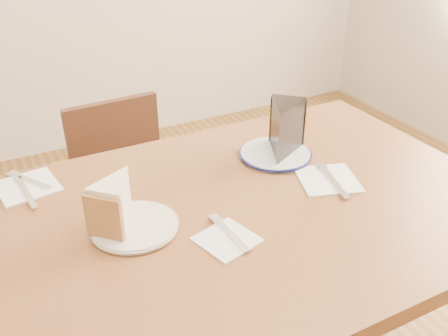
# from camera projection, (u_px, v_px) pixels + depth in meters

# --- Properties ---
(table) EXTENTS (1.20, 0.80, 0.75)m
(table) POSITION_uv_depth(u_px,v_px,m) (242.00, 241.00, 1.16)
(table) COLOR #562F17
(table) RESTS_ON ground
(chair_far) EXTENTS (0.40, 0.40, 0.76)m
(chair_far) POSITION_uv_depth(u_px,v_px,m) (133.00, 204.00, 1.71)
(chair_far) COLOR black
(chair_far) RESTS_ON ground
(plate_cream) EXTENTS (0.18, 0.18, 0.01)m
(plate_cream) POSITION_uv_depth(u_px,v_px,m) (135.00, 226.00, 1.04)
(plate_cream) COLOR silver
(plate_cream) RESTS_ON table
(plate_navy) EXTENTS (0.18, 0.18, 0.01)m
(plate_navy) POSITION_uv_depth(u_px,v_px,m) (275.00, 154.00, 1.32)
(plate_navy) COLOR white
(plate_navy) RESTS_ON table
(carrot_cake) EXTENTS (0.13, 0.13, 0.09)m
(carrot_cake) POSITION_uv_depth(u_px,v_px,m) (118.00, 202.00, 1.02)
(carrot_cake) COLOR #FBEBD0
(carrot_cake) RESTS_ON plate_cream
(chocolate_cake) EXTENTS (0.16, 0.16, 0.13)m
(chocolate_cake) POSITION_uv_depth(u_px,v_px,m) (283.00, 132.00, 1.28)
(chocolate_cake) COLOR black
(chocolate_cake) RESTS_ON plate_navy
(napkin_cream) EXTENTS (0.13, 0.13, 0.00)m
(napkin_cream) POSITION_uv_depth(u_px,v_px,m) (227.00, 240.00, 1.01)
(napkin_cream) COLOR white
(napkin_cream) RESTS_ON table
(napkin_navy) EXTENTS (0.17, 0.17, 0.00)m
(napkin_navy) POSITION_uv_depth(u_px,v_px,m) (328.00, 179.00, 1.21)
(napkin_navy) COLOR white
(napkin_navy) RESTS_ON table
(napkin_spare) EXTENTS (0.15, 0.15, 0.00)m
(napkin_spare) POSITION_uv_depth(u_px,v_px,m) (27.00, 186.00, 1.18)
(napkin_spare) COLOR white
(napkin_spare) RESTS_ON table
(fork_cream) EXTENTS (0.02, 0.14, 0.00)m
(fork_cream) POSITION_uv_depth(u_px,v_px,m) (229.00, 233.00, 1.02)
(fork_cream) COLOR silver
(fork_cream) RESTS_ON napkin_cream
(knife_navy) EXTENTS (0.06, 0.17, 0.00)m
(knife_navy) POSITION_uv_depth(u_px,v_px,m) (332.00, 180.00, 1.20)
(knife_navy) COLOR white
(knife_navy) RESTS_ON napkin_navy
(fork_spare) EXTENTS (0.09, 0.13, 0.00)m
(fork_spare) POSITION_uv_depth(u_px,v_px,m) (29.00, 180.00, 1.20)
(fork_spare) COLOR white
(fork_spare) RESTS_ON napkin_spare
(knife_spare) EXTENTS (0.03, 0.16, 0.00)m
(knife_spare) POSITION_uv_depth(u_px,v_px,m) (26.00, 192.00, 1.15)
(knife_spare) COLOR silver
(knife_spare) RESTS_ON napkin_spare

